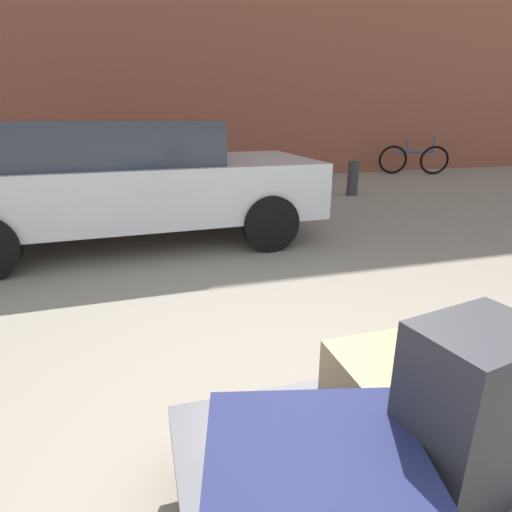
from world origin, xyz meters
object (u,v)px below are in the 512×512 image
at_px(luggage_cart, 347,471).
at_px(bollard_kerb_mid, 353,178).
at_px(parked_car, 128,179).
at_px(bicycle_leaning, 414,159).
at_px(suitcase_navy_front_left, 311,478).
at_px(bollard_kerb_near, 293,181).
at_px(suitcase_charcoal_stacked_top, 468,413).
at_px(suitcase_tan_front_right, 401,386).

height_order(luggage_cart, bollard_kerb_mid, bollard_kerb_mid).
xyz_separation_m(parked_car, bicycle_leaning, (7.00, 4.15, -0.39)).
relative_size(suitcase_navy_front_left, parked_car, 0.14).
relative_size(luggage_cart, bicycle_leaning, 0.72).
distance_m(suitcase_navy_front_left, bicycle_leaning, 10.58).
xyz_separation_m(luggage_cart, parked_car, (-0.76, 4.07, 0.49)).
height_order(suitcase_navy_front_left, bollard_kerb_near, bollard_kerb_near).
height_order(luggage_cart, suitcase_navy_front_left, suitcase_navy_front_left).
relative_size(parked_car, bollard_kerb_mid, 6.76).
bearing_deg(bollard_kerb_near, suitcase_charcoal_stacked_top, -106.19).
xyz_separation_m(luggage_cart, bollard_kerb_mid, (3.31, 6.03, 0.05)).
bearing_deg(suitcase_charcoal_stacked_top, bollard_kerb_near, 63.51).
xyz_separation_m(suitcase_charcoal_stacked_top, bicycle_leaning, (5.98, 8.43, -0.26)).
distance_m(luggage_cart, bicycle_leaning, 10.33).
xyz_separation_m(suitcase_tan_front_right, bollard_kerb_mid, (3.00, 5.87, -0.14)).
distance_m(suitcase_tan_front_right, bollard_kerb_near, 6.13).
height_order(bollard_kerb_near, bollard_kerb_mid, same).
xyz_separation_m(luggage_cart, bicycle_leaning, (6.25, 8.22, 0.10)).
bearing_deg(parked_car, bicycle_leaning, 30.68).
relative_size(parked_car, bicycle_leaning, 2.64).
bearing_deg(bollard_kerb_near, bicycle_leaning, 27.74).
distance_m(luggage_cart, bollard_kerb_mid, 6.88).
relative_size(suitcase_tan_front_right, parked_car, 0.12).
height_order(parked_car, bollard_kerb_mid, parked_car).
bearing_deg(bicycle_leaning, parked_car, -149.32).
relative_size(parked_car, bollard_kerb_near, 6.76).
distance_m(luggage_cart, parked_car, 4.17).
height_order(bicycle_leaning, bollard_kerb_near, bicycle_leaning).
distance_m(suitcase_tan_front_right, suitcase_charcoal_stacked_top, 0.40).
relative_size(suitcase_tan_front_right, bollard_kerb_mid, 0.78).
distance_m(luggage_cart, suitcase_navy_front_left, 0.33).
xyz_separation_m(suitcase_tan_front_right, bicycle_leaning, (5.94, 8.06, -0.09)).
distance_m(luggage_cart, suitcase_tan_front_right, 0.40).
height_order(luggage_cart, suitcase_tan_front_right, suitcase_tan_front_right).
bearing_deg(suitcase_navy_front_left, suitcase_charcoal_stacked_top, 7.58).
height_order(suitcase_navy_front_left, parked_car, parked_car).
bearing_deg(suitcase_tan_front_right, suitcase_charcoal_stacked_top, -97.52).
height_order(bicycle_leaning, bollard_kerb_mid, bicycle_leaning).
bearing_deg(suitcase_charcoal_stacked_top, parked_car, 93.20).
bearing_deg(suitcase_navy_front_left, parked_car, 110.76).
height_order(suitcase_charcoal_stacked_top, bollard_kerb_near, suitcase_charcoal_stacked_top).
xyz_separation_m(suitcase_navy_front_left, parked_car, (-0.54, 4.22, 0.29)).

